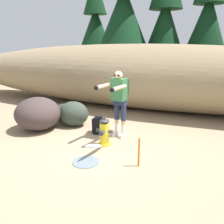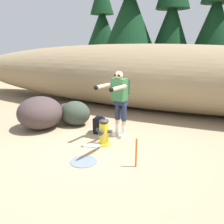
% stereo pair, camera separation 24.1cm
% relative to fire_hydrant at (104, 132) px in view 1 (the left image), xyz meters
% --- Properties ---
extents(ground_plane, '(56.00, 56.00, 0.04)m').
position_rel_fire_hydrant_xyz_m(ground_plane, '(-0.00, -0.16, -0.34)').
color(ground_plane, '#998466').
extents(dirt_embankment, '(17.33, 3.20, 2.34)m').
position_rel_fire_hydrant_xyz_m(dirt_embankment, '(-0.00, 3.84, 0.85)').
color(dirt_embankment, '#897556').
rests_on(dirt_embankment, ground_plane).
extents(fire_hydrant, '(0.41, 0.36, 0.70)m').
position_rel_fire_hydrant_xyz_m(fire_hydrant, '(0.00, 0.00, 0.00)').
color(fire_hydrant, yellow).
rests_on(fire_hydrant, ground_plane).
extents(hydrant_water_jet, '(0.56, 1.10, 0.42)m').
position_rel_fire_hydrant_xyz_m(hydrant_water_jet, '(0.00, -0.68, -0.18)').
color(hydrant_water_jet, silver).
rests_on(hydrant_water_jet, ground_plane).
extents(utility_worker, '(0.64, 1.03, 1.71)m').
position_rel_fire_hydrant_xyz_m(utility_worker, '(0.13, 0.63, 0.77)').
color(utility_worker, beige).
rests_on(utility_worker, ground_plane).
extents(spare_backpack, '(0.31, 0.32, 0.47)m').
position_rel_fire_hydrant_xyz_m(spare_backpack, '(-0.49, 0.66, -0.10)').
color(spare_backpack, black).
rests_on(spare_backpack, ground_plane).
extents(boulder_large, '(1.41, 1.42, 0.92)m').
position_rel_fire_hydrant_xyz_m(boulder_large, '(-2.18, 0.30, 0.14)').
color(boulder_large, '#413433').
rests_on(boulder_large, ground_plane).
extents(boulder_mid, '(0.95, 0.81, 0.73)m').
position_rel_fire_hydrant_xyz_m(boulder_mid, '(-1.41, 0.96, 0.05)').
color(boulder_mid, '#333D32').
rests_on(boulder_mid, ground_plane).
extents(boulder_small, '(0.86, 0.87, 0.53)m').
position_rel_fire_hydrant_xyz_m(boulder_small, '(-1.97, 1.32, -0.05)').
color(boulder_small, '#36332E').
rests_on(boulder_small, ground_plane).
extents(pine_tree_far_left, '(2.14, 2.14, 6.19)m').
position_rel_fire_hydrant_xyz_m(pine_tree_far_left, '(-4.42, 8.81, 3.26)').
color(pine_tree_far_left, '#47331E').
rests_on(pine_tree_far_left, ground_plane).
extents(pine_tree_left, '(2.97, 2.97, 7.49)m').
position_rel_fire_hydrant_xyz_m(pine_tree_left, '(-2.15, 7.35, 3.72)').
color(pine_tree_left, '#47331E').
rests_on(pine_tree_left, ground_plane).
extents(pine_tree_center, '(2.58, 2.58, 6.92)m').
position_rel_fire_hydrant_xyz_m(pine_tree_center, '(-0.20, 8.16, 3.16)').
color(pine_tree_center, '#47331E').
rests_on(pine_tree_center, ground_plane).
extents(pine_tree_right, '(2.38, 2.38, 6.98)m').
position_rel_fire_hydrant_xyz_m(pine_tree_right, '(1.81, 8.64, 3.40)').
color(pine_tree_right, '#47331E').
rests_on(pine_tree_right, ground_plane).
extents(survey_stake, '(0.04, 0.04, 0.60)m').
position_rel_fire_hydrant_xyz_m(survey_stake, '(1.05, -0.71, -0.02)').
color(survey_stake, '#E55914').
rests_on(survey_stake, ground_plane).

